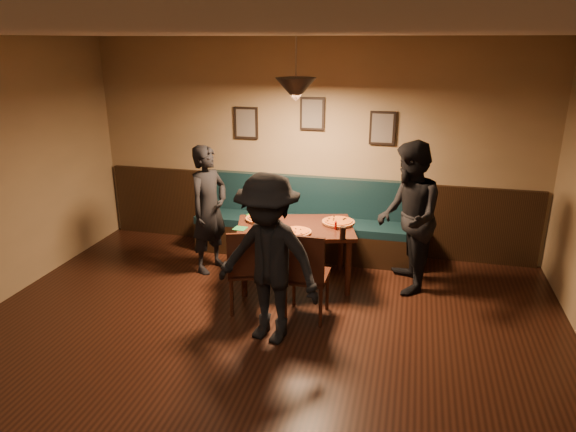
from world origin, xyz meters
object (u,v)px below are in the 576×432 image
object	(u,v)px
dining_table	(295,254)
diner_left	(209,209)
chair_near_left	(247,268)
tabasco_bottle	(336,225)
booth_bench	(307,219)
diner_front	(268,260)
diner_right	(408,218)
chair_near_right	(307,273)
soda_glass	(343,233)

from	to	relation	value
dining_table	diner_left	xyz separation A→B (m)	(-1.11, 0.11, 0.44)
chair_near_left	tabasco_bottle	bearing A→B (deg)	21.31
chair_near_left	diner_left	xyz separation A→B (m)	(-0.75, 0.84, 0.33)
chair_near_left	diner_left	distance (m)	1.17
booth_bench	diner_front	xyz separation A→B (m)	(0.07, -2.12, 0.32)
chair_near_left	diner_right	distance (m)	1.88
chair_near_right	diner_front	world-z (taller)	diner_front
diner_front	tabasco_bottle	xyz separation A→B (m)	(0.44, 1.25, -0.05)
booth_bench	dining_table	world-z (taller)	booth_bench
chair_near_left	chair_near_right	size ratio (longest dim) A/B	0.96
diner_right	tabasco_bottle	bearing A→B (deg)	-87.88
dining_table	diner_left	distance (m)	1.20
dining_table	soda_glass	bearing A→B (deg)	-40.27
booth_bench	tabasco_bottle	bearing A→B (deg)	-59.68
diner_left	soda_glass	world-z (taller)	diner_left
soda_glass	diner_front	bearing A→B (deg)	-119.79
soda_glass	chair_near_left	bearing A→B (deg)	-154.83
chair_near_left	diner_front	world-z (taller)	diner_front
chair_near_left	dining_table	bearing A→B (deg)	44.40
chair_near_right	tabasco_bottle	xyz separation A→B (m)	(0.18, 0.74, 0.29)
diner_front	tabasco_bottle	size ratio (longest dim) A/B	14.32
diner_front	soda_glass	size ratio (longest dim) A/B	11.78
booth_bench	chair_near_right	world-z (taller)	booth_bench
chair_near_left	diner_right	bearing A→B (deg)	8.90
chair_near_right	diner_left	size ratio (longest dim) A/B	0.61
dining_table	chair_near_right	bearing A→B (deg)	-83.22
chair_near_left	soda_glass	bearing A→B (deg)	5.63
soda_glass	booth_bench	bearing A→B (deg)	118.78
booth_bench	soda_glass	xyz separation A→B (m)	(0.63, -1.15, 0.28)
booth_bench	tabasco_bottle	world-z (taller)	booth_bench
booth_bench	diner_front	world-z (taller)	diner_front
soda_glass	chair_near_right	bearing A→B (deg)	-122.11
booth_bench	diner_left	xyz separation A→B (m)	(-1.07, -0.75, 0.29)
chair_near_left	chair_near_right	distance (m)	0.65
diner_right	dining_table	bearing A→B (deg)	-92.51
diner_right	booth_bench	bearing A→B (deg)	-128.12
chair_near_right	diner_left	bearing A→B (deg)	149.48
diner_left	soda_glass	bearing A→B (deg)	-82.70
chair_near_right	diner_right	world-z (taller)	diner_right
diner_right	chair_near_right	bearing A→B (deg)	-56.53
diner_right	diner_front	bearing A→B (deg)	-50.65
dining_table	diner_left	size ratio (longest dim) A/B	0.84
chair_near_left	soda_glass	world-z (taller)	chair_near_left
diner_front	soda_glass	bearing A→B (deg)	75.35
dining_table	tabasco_bottle	world-z (taller)	tabasco_bottle
chair_near_left	diner_right	xyz separation A→B (m)	(1.62, 0.88, 0.40)
dining_table	chair_near_left	xyz separation A→B (m)	(-0.35, -0.72, 0.11)
chair_near_right	soda_glass	bearing A→B (deg)	58.85
dining_table	chair_near_left	world-z (taller)	chair_near_left
booth_bench	chair_near_left	distance (m)	1.62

